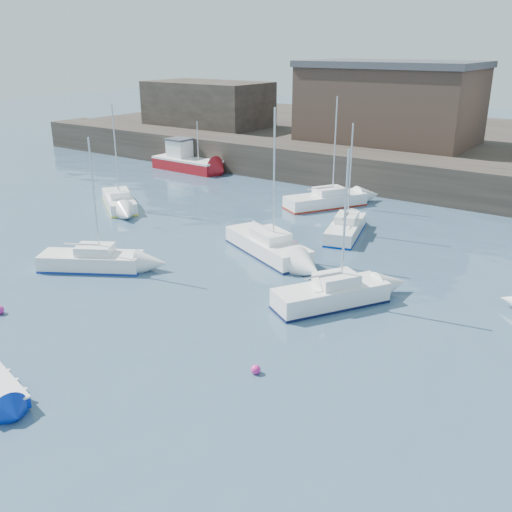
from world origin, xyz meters
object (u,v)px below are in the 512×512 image
Objects in this scene: sailboat_h at (326,200)px; buoy_far at (295,248)px; sailboat_e at (119,201)px; sailboat_b at (268,245)px; sailboat_c at (331,294)px; sailboat_a at (92,260)px; sailboat_f at (346,228)px; buoy_mid at (256,373)px; fishing_boat at (186,160)px; buoy_near at (0,314)px.

sailboat_h reaches higher than buoy_far.
sailboat_b is at bearing -7.89° from sailboat_e.
sailboat_a is at bearing -165.06° from sailboat_c.
buoy_mid is at bearing -74.27° from sailboat_f.
sailboat_b is 15.48m from sailboat_e.
sailboat_e reaches higher than buoy_far.
fishing_boat is 1.02× the size of sailboat_a.
sailboat_c is 22.74m from sailboat_e.
buoy_far is (0.72, 1.93, -0.57)m from sailboat_b.
sailboat_b is at bearing -110.41° from buoy_far.
sailboat_c is 15.72m from buoy_near.
sailboat_f is 21.40m from buoy_near.
sailboat_h reaches higher than sailboat_a.
buoy_mid is at bearing -14.51° from sailboat_a.
sailboat_e is 20.82× the size of buoy_mid.
fishing_boat reaches higher than buoy_mid.
buoy_near is at bearing -97.79° from sailboat_h.
buoy_near is (-3.47, -25.39, -0.54)m from sailboat_h.
buoy_far reaches higher than buoy_near.
sailboat_b is 2.13m from buoy_far.
sailboat_c is at bearing -46.43° from buoy_far.
sailboat_e is at bearing 149.11° from buoy_mid.
sailboat_h reaches higher than buoy_mid.
sailboat_c is 1.04× the size of sailboat_f.
sailboat_a is 13.70m from sailboat_c.
sailboat_c reaches higher than buoy_near.
sailboat_a is at bearing -103.06° from sailboat_h.
sailboat_a reaches higher than buoy_mid.
fishing_boat is at bearing 156.82° from sailboat_f.
sailboat_c is 8.43m from buoy_far.
sailboat_c is 17.90m from sailboat_h.
buoy_near is at bearing -168.07° from buoy_mid.
buoy_far is at bearing 69.59° from sailboat_b.
sailboat_e is 18.31× the size of buoy_near.
sailboat_e is 17.95m from sailboat_f.
buoy_mid is (13.77, -3.56, -0.52)m from sailboat_a.
sailboat_e is 18.73m from buoy_near.
sailboat_c is at bearing 94.30° from buoy_mid.
buoy_near is at bearing -141.39° from sailboat_c.
sailboat_f is (8.94, 13.58, -0.01)m from sailboat_a.
sailboat_c is at bearing -16.07° from sailboat_e.
fishing_boat is 18.51m from sailboat_h.
sailboat_a is at bearing 165.49° from buoy_mid.
sailboat_c is 17.56× the size of buoy_near.
buoy_near is 0.94× the size of buoy_far.
sailboat_h is 18.30× the size of buoy_far.
sailboat_h is at bearing 35.46° from sailboat_e.
sailboat_e is 16.06m from buoy_far.
sailboat_b is 23.03× the size of buoy_mid.
fishing_boat reaches higher than buoy_near.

